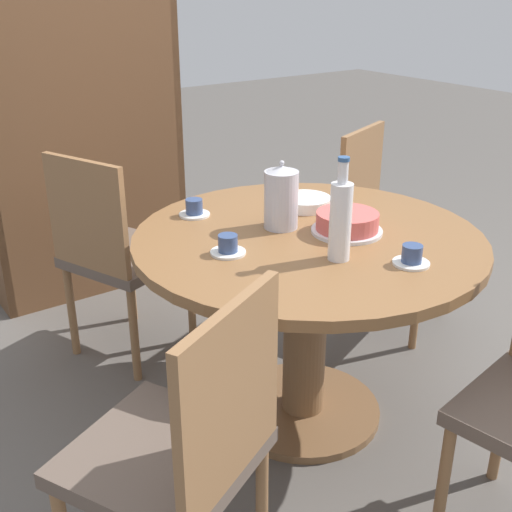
{
  "coord_description": "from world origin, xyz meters",
  "views": [
    {
      "loc": [
        -1.29,
        -1.51,
        1.51
      ],
      "look_at": [
        0.0,
        0.3,
        0.53
      ],
      "focal_mm": 45.0,
      "sensor_mm": 36.0,
      "label": 1
    }
  ],
  "objects": [
    {
      "name": "ground_plane",
      "position": [
        0.0,
        0.0,
        0.0
      ],
      "size": [
        14.0,
        14.0,
        0.0
      ],
      "primitive_type": "plane",
      "color": "#56514C"
    },
    {
      "name": "dining_table",
      "position": [
        0.0,
        0.0,
        0.54
      ],
      "size": [
        1.17,
        1.17,
        0.72
      ],
      "color": "brown",
      "rests_on": "ground_plane"
    },
    {
      "name": "chair_b",
      "position": [
        0.77,
        0.37,
        0.48
      ],
      "size": [
        0.54,
        0.54,
        0.9
      ],
      "rotation": [
        0.0,
        0.0,
        6.66
      ],
      "color": "olive",
      "rests_on": "ground_plane"
    },
    {
      "name": "chair_c",
      "position": [
        -0.36,
        0.77,
        0.48
      ],
      "size": [
        0.54,
        0.54,
        0.9
      ],
      "rotation": [
        0.0,
        0.0,
        8.22
      ],
      "color": "olive",
      "rests_on": "ground_plane"
    },
    {
      "name": "chair_d",
      "position": [
        -0.73,
        -0.43,
        0.48
      ],
      "size": [
        0.56,
        0.56,
        0.9
      ],
      "rotation": [
        0.0,
        0.0,
        9.88
      ],
      "color": "olive",
      "rests_on": "ground_plane"
    },
    {
      "name": "bookshelf",
      "position": [
        -0.19,
        1.48,
        0.82
      ],
      "size": [
        0.98,
        0.28,
        1.73
      ],
      "rotation": [
        0.0,
        0.0,
        3.14
      ],
      "color": "brown",
      "rests_on": "ground_plane"
    },
    {
      "name": "coffee_pot",
      "position": [
        -0.03,
        0.11,
        0.83
      ],
      "size": [
        0.12,
        0.12,
        0.23
      ],
      "color": "silver",
      "rests_on": "dining_table"
    },
    {
      "name": "water_bottle",
      "position": [
        -0.05,
        -0.21,
        0.85
      ],
      "size": [
        0.07,
        0.07,
        0.32
      ],
      "color": "silver",
      "rests_on": "dining_table"
    },
    {
      "name": "cake_main",
      "position": [
        0.12,
        -0.06,
        0.75
      ],
      "size": [
        0.24,
        0.24,
        0.07
      ],
      "color": "silver",
      "rests_on": "dining_table"
    },
    {
      "name": "cup_a",
      "position": [
        0.1,
        -0.36,
        0.74
      ],
      "size": [
        0.11,
        0.11,
        0.06
      ],
      "color": "silver",
      "rests_on": "dining_table"
    },
    {
      "name": "cup_b",
      "position": [
        -0.3,
        0.02,
        0.74
      ],
      "size": [
        0.11,
        0.11,
        0.06
      ],
      "color": "silver",
      "rests_on": "dining_table"
    },
    {
      "name": "cup_c",
      "position": [
        -0.21,
        0.38,
        0.74
      ],
      "size": [
        0.11,
        0.11,
        0.06
      ],
      "color": "silver",
      "rests_on": "dining_table"
    },
    {
      "name": "plate_stack",
      "position": [
        0.17,
        0.22,
        0.74
      ],
      "size": [
        0.19,
        0.19,
        0.04
      ],
      "color": "white",
      "rests_on": "dining_table"
    }
  ]
}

